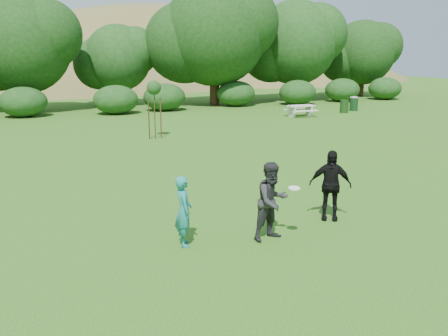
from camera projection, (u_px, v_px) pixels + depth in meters
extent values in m
plane|color=#19470C|center=(277.00, 243.00, 11.20)|extent=(120.00, 120.00, 0.00)
imported|color=#1A7672|center=(184.00, 211.00, 10.94)|extent=(0.46, 0.63, 1.58)
imported|color=#252528|center=(272.00, 201.00, 11.28)|extent=(1.00, 0.85, 1.81)
imported|color=black|center=(330.00, 185.00, 12.64)|extent=(1.13, 0.95, 1.81)
cylinder|color=#1A3A15|center=(344.00, 106.00, 35.01)|extent=(0.60, 0.60, 0.90)
cylinder|color=white|center=(294.00, 188.00, 11.09)|extent=(0.27, 0.27, 0.05)
cylinder|color=#362315|center=(155.00, 113.00, 24.40)|extent=(0.05, 0.05, 2.50)
sphere|color=#1D4518|center=(154.00, 88.00, 24.11)|extent=(0.70, 0.70, 0.70)
cylinder|color=#352214|center=(149.00, 119.00, 24.34)|extent=(0.06, 0.06, 2.00)
cylinder|color=#3C2717|center=(161.00, 118.00, 24.57)|extent=(0.06, 0.06, 2.00)
cube|color=beige|center=(301.00, 106.00, 32.85)|extent=(1.80, 0.75, 0.08)
cube|color=#B8B6AB|center=(292.00, 112.00, 32.69)|extent=(0.10, 0.70, 0.68)
cube|color=beige|center=(309.00, 111.00, 33.19)|extent=(0.10, 0.70, 0.68)
cube|color=silver|center=(306.00, 111.00, 32.38)|extent=(1.80, 0.28, 0.06)
cube|color=beige|center=(296.00, 109.00, 33.45)|extent=(1.80, 0.28, 0.06)
cylinder|color=#13361A|center=(354.00, 104.00, 36.26)|extent=(0.60, 0.60, 0.90)
ellipsoid|color=gray|center=(354.00, 98.00, 36.15)|extent=(0.60, 0.60, 0.20)
ellipsoid|color=olive|center=(172.00, 161.00, 86.53)|extent=(100.00, 64.00, 52.00)
ellipsoid|color=olive|center=(14.00, 148.00, 62.84)|extent=(80.00, 50.00, 28.00)
ellipsoid|color=olive|center=(255.00, 122.00, 77.92)|extent=(60.00, 44.00, 24.00)
cylinder|color=#3A2616|center=(26.00, 92.00, 35.24)|extent=(0.68, 0.68, 2.80)
sphere|color=#194214|center=(22.00, 45.00, 34.50)|extent=(6.73, 6.73, 6.73)
cylinder|color=#3A2616|center=(119.00, 91.00, 39.80)|extent=(0.60, 0.60, 2.27)
sphere|color=#194214|center=(118.00, 58.00, 39.21)|extent=(5.22, 5.22, 5.22)
cylinder|color=#3A2616|center=(214.00, 84.00, 39.71)|extent=(0.76, 0.76, 3.32)
sphere|color=#194214|center=(214.00, 34.00, 38.82)|extent=(8.12, 8.12, 8.12)
cylinder|color=#3A2616|center=(294.00, 83.00, 43.74)|extent=(0.71, 0.71, 2.97)
sphere|color=#194214|center=(296.00, 43.00, 42.95)|extent=(7.19, 7.19, 7.19)
cylinder|color=#3A2616|center=(361.00, 83.00, 47.79)|extent=(0.62, 0.62, 2.45)
sphere|color=#194214|center=(363.00, 53.00, 47.13)|extent=(6.03, 6.03, 6.03)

